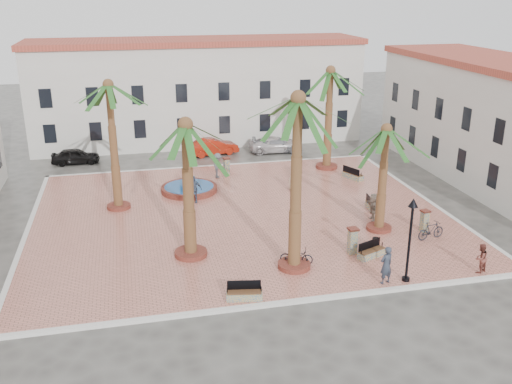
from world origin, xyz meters
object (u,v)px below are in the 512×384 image
lamppost_s (411,226)px  litter_bin (375,244)px  cyclist_b (481,258)px  car_black (76,156)px  bench_ne (353,175)px  bicycle_a (296,256)px  palm_sw (186,142)px  lamppost_e (386,141)px  bollard_n (226,166)px  palm_e (386,142)px  car_red (213,147)px  pedestrian_north (218,166)px  palm_nw (109,98)px  cyclist_a (386,265)px  pedestrian_east (373,207)px  car_white (276,144)px  bicycle_b (431,230)px  bollard_e (424,221)px  bollard_se (352,240)px  bench_s (244,295)px  pedestrian_fountain_b (194,189)px  fountain (189,188)px  pedestrian_fountain_a (293,180)px  bench_se (371,253)px  car_silver (277,145)px  palm_s (298,118)px  palm_ne (330,83)px

lamppost_s → litter_bin: bearing=90.4°
cyclist_b → car_black: cyclist_b is taller
bench_ne → bicycle_a: (-8.27, -12.66, 0.19)m
palm_sw → cyclist_b: size_ratio=4.92×
lamppost_e → bollard_n: lamppost_e is taller
palm_e → palm_sw: bearing=-175.1°
bicycle_a → car_red: (-0.96, 22.10, 0.12)m
pedestrian_north → car_black: (-10.86, 6.72, -0.45)m
palm_nw → cyclist_a: size_ratio=4.32×
pedestrian_east → pedestrian_north: bearing=-135.0°
lamppost_s → car_white: (-0.14, 24.78, -2.44)m
lamppost_e → bicycle_b: bearing=-102.0°
bollard_e → bench_ne: bearing=92.0°
bench_ne → bollard_e: 10.30m
bollard_se → car_red: 21.98m
cyclist_a → bicycle_b: bearing=-154.9°
car_black → car_white: size_ratio=0.82×
bicycle_a → pedestrian_east: 7.97m
bench_s → pedestrian_fountain_b: pedestrian_fountain_b is taller
pedestrian_north → fountain: bearing=160.9°
car_red → pedestrian_fountain_a: bearing=-171.6°
litter_bin → cyclist_b: 5.48m
bollard_e → litter_bin: bearing=-156.2°
bench_s → bicycle_b: 12.61m
car_black → fountain: bearing=-137.2°
bench_s → bicycle_b: (11.88, 4.22, 0.29)m
bench_ne → bollard_n: bollard_n is taller
car_black → car_white: 17.18m
bench_se → lamppost_s: lamppost_s is taller
car_silver → cyclist_b: bearing=-158.2°
bicycle_a → pedestrian_fountain_a: size_ratio=1.11×
palm_sw → bicycle_a: (5.29, -2.26, -5.89)m
palm_sw → pedestrian_north: 14.51m
palm_s → cyclist_a: (3.89, -2.60, -6.91)m
palm_nw → litter_bin: palm_nw is taller
palm_ne → bicycle_b: size_ratio=4.54×
pedestrian_fountain_b → car_black: pedestrian_fountain_b is taller
cyclist_a → car_red: cyclist_a is taller
bollard_se → bicycle_a: bollard_se is taller
car_red → car_white: size_ratio=0.92×
palm_nw → cyclist_a: bearing=-46.3°
bench_s → pedestrian_east: 12.46m
cyclist_b → lamppost_s: bearing=-22.3°
palm_s → car_white: size_ratio=1.94×
lamppost_s → car_red: bearing=102.9°
bollard_n → pedestrian_east: 13.13m
palm_sw → car_white: bearing=63.1°
bench_ne → pedestrian_fountain_a: 5.45m
pedestrian_fountain_b → car_white: size_ratio=0.40×
bollard_se → car_white: (1.31, 21.29, -0.27)m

